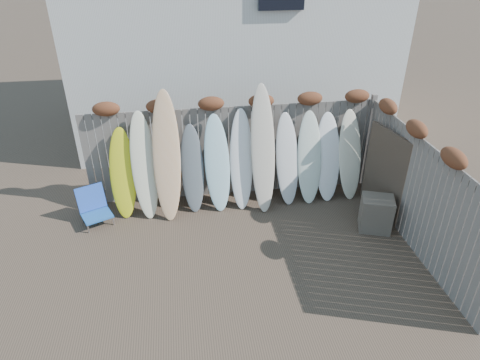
{
  "coord_description": "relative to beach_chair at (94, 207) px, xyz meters",
  "views": [
    {
      "loc": [
        -1.02,
        -5.62,
        5.0
      ],
      "look_at": [
        0.0,
        1.2,
        1.0
      ],
      "focal_mm": 32.0,
      "sensor_mm": 36.0,
      "label": 1
    }
  ],
  "objects": [
    {
      "name": "surfboard_6",
      "position": [
        3.4,
        0.17,
        0.91
      ],
      "size": [
        0.5,
        0.88,
        2.49
      ],
      "primitive_type": "ellipsoid",
      "rotation": [
        -0.31,
        0.0,
        -0.02
      ],
      "color": "beige",
      "rests_on": "ground"
    },
    {
      "name": "surfboard_10",
      "position": [
        5.3,
        0.28,
        0.6
      ],
      "size": [
        0.52,
        0.68,
        1.86
      ],
      "primitive_type": "ellipsoid",
      "rotation": [
        -0.31,
        0.0,
        0.05
      ],
      "color": "beige",
      "rests_on": "ground"
    },
    {
      "name": "surfboard_4",
      "position": [
        2.48,
        0.25,
        0.63
      ],
      "size": [
        0.55,
        0.72,
        1.93
      ],
      "primitive_type": "ellipsoid",
      "rotation": [
        -0.31,
        0.0,
        0.07
      ],
      "color": "#A0CDDA",
      "rests_on": "ground"
    },
    {
      "name": "surfboard_9",
      "position": [
        4.81,
        0.28,
        0.58
      ],
      "size": [
        0.54,
        0.67,
        1.83
      ],
      "primitive_type": "ellipsoid",
      "rotation": [
        -0.31,
        0.0,
        -0.03
      ],
      "color": "white",
      "rests_on": "ground"
    },
    {
      "name": "house",
      "position": [
        3.33,
        4.77,
        2.87
      ],
      "size": [
        8.5,
        5.5,
        6.33
      ],
      "color": "silver",
      "rests_on": "ground"
    },
    {
      "name": "surfboard_5",
      "position": [
        2.98,
        0.26,
        0.67
      ],
      "size": [
        0.53,
        0.75,
        2.0
      ],
      "primitive_type": "ellipsoid",
      "rotation": [
        -0.31,
        0.0,
        -0.09
      ],
      "color": "white",
      "rests_on": "ground"
    },
    {
      "name": "beach_chair",
      "position": [
        0.0,
        0.0,
        0.0
      ],
      "size": [
        0.73,
        0.75,
        0.72
      ],
      "color": "#225CAB",
      "rests_on": "ground"
    },
    {
      "name": "surfboard_1",
      "position": [
        1.04,
        0.22,
        0.71
      ],
      "size": [
        0.55,
        0.78,
        2.08
      ],
      "primitive_type": "ellipsoid",
      "rotation": [
        -0.31,
        0.0,
        0.09
      ],
      "color": "beige",
      "rests_on": "ground"
    },
    {
      "name": "ground",
      "position": [
        2.83,
        -1.73,
        -0.33
      ],
      "size": [
        80.0,
        80.0,
        0.0
      ],
      "primitive_type": "plane",
      "color": "#493A2D"
    },
    {
      "name": "wooden_crate",
      "position": [
        5.39,
        -1.06,
        0.01
      ],
      "size": [
        0.71,
        0.65,
        0.68
      ],
      "primitive_type": "cube",
      "rotation": [
        0.0,
        0.0,
        -0.34
      ],
      "color": "#4D4139",
      "rests_on": "ground"
    },
    {
      "name": "surfboard_3",
      "position": [
        1.98,
        0.27,
        0.54
      ],
      "size": [
        0.46,
        0.63,
        1.75
      ],
      "primitive_type": "ellipsoid",
      "rotation": [
        -0.31,
        0.0,
        0.0
      ],
      "color": "slate",
      "rests_on": "ground"
    },
    {
      "name": "right_fence",
      "position": [
        5.82,
        -1.48,
        0.81
      ],
      "size": [
        0.28,
        4.4,
        2.24
      ],
      "color": "slate",
      "rests_on": "ground"
    },
    {
      "name": "surfboard_7",
      "position": [
        3.93,
        0.28,
        0.6
      ],
      "size": [
        0.53,
        0.7,
        1.87
      ],
      "primitive_type": "ellipsoid",
      "rotation": [
        -0.31,
        0.0,
        0.08
      ],
      "color": "silver",
      "rests_on": "ground"
    },
    {
      "name": "surfboard_8",
      "position": [
        4.4,
        0.26,
        0.61
      ],
      "size": [
        0.54,
        0.7,
        1.88
      ],
      "primitive_type": "ellipsoid",
      "rotation": [
        -0.31,
        0.0,
        -0.05
      ],
      "color": "silver",
      "rests_on": "ground"
    },
    {
      "name": "lattice_panel",
      "position": [
        5.72,
        -0.51,
        0.56
      ],
      "size": [
        0.29,
        1.17,
        1.78
      ],
      "primitive_type": "cube",
      "rotation": [
        0.0,
        0.0,
        0.21
      ],
      "color": "#3A2923",
      "rests_on": "ground"
    },
    {
      "name": "surfboard_0",
      "position": [
        0.61,
        0.26,
        0.55
      ],
      "size": [
        0.55,
        0.67,
        1.77
      ],
      "primitive_type": "ellipsoid",
      "rotation": [
        -0.31,
        0.0,
        -0.07
      ],
      "color": "yellow",
      "rests_on": "ground"
    },
    {
      "name": "back_fence",
      "position": [
        2.89,
        0.66,
        0.85
      ],
      "size": [
        6.05,
        0.28,
        2.24
      ],
      "color": "slate",
      "rests_on": "ground"
    },
    {
      "name": "surfboard_2",
      "position": [
        1.49,
        0.16,
        0.91
      ],
      "size": [
        0.6,
        0.9,
        2.48
      ],
      "primitive_type": "ellipsoid",
      "rotation": [
        -0.31,
        0.0,
        -0.07
      ],
      "color": "#EEAA89",
      "rests_on": "ground"
    }
  ]
}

